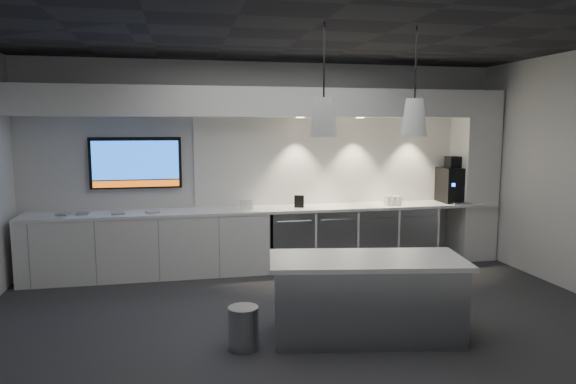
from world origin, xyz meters
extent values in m
plane|color=#2D2D2F|center=(0.00, 0.00, 0.00)|extent=(7.00, 7.00, 0.00)
plane|color=black|center=(0.00, 0.00, 3.00)|extent=(7.00, 7.00, 0.00)
plane|color=silver|center=(0.00, 2.50, 1.50)|extent=(7.00, 0.00, 7.00)
plane|color=silver|center=(0.00, -2.50, 1.50)|extent=(7.00, 0.00, 7.00)
cube|color=white|center=(0.00, 2.17, 0.88)|extent=(6.80, 0.65, 0.04)
cube|color=white|center=(-1.75, 2.17, 0.43)|extent=(3.30, 0.63, 0.86)
cube|color=gray|center=(0.25, 2.17, 0.42)|extent=(0.60, 0.61, 0.85)
cube|color=gray|center=(0.88, 2.17, 0.42)|extent=(0.60, 0.61, 0.85)
cube|color=gray|center=(1.51, 2.17, 0.42)|extent=(0.60, 0.61, 0.85)
cube|color=gray|center=(2.14, 2.17, 0.42)|extent=(0.60, 0.61, 0.85)
cube|color=white|center=(1.20, 2.48, 1.55)|extent=(4.60, 0.03, 1.30)
cube|color=white|center=(0.00, 2.20, 2.40)|extent=(6.90, 0.60, 0.40)
cube|color=white|center=(3.20, 2.20, 1.30)|extent=(0.55, 0.55, 2.60)
cube|color=black|center=(-1.90, 2.45, 1.56)|extent=(1.25, 0.06, 0.72)
cube|color=#1247B1|center=(-1.90, 2.42, 1.60)|extent=(1.17, 0.00, 0.54)
cube|color=#C34D0B|center=(-1.90, 2.42, 1.27)|extent=(1.17, 0.00, 0.09)
cube|color=gray|center=(0.46, -0.42, 0.38)|extent=(1.89, 1.01, 0.75)
cube|color=white|center=(0.46, -0.42, 0.78)|extent=(1.99, 1.11, 0.04)
cylinder|color=gray|center=(-0.75, -0.44, 0.20)|extent=(0.35, 0.35, 0.40)
cube|color=black|center=(2.85, 2.20, 1.17)|extent=(0.40, 0.44, 0.53)
cube|color=black|center=(2.85, 2.20, 1.52)|extent=(0.22, 0.22, 0.18)
cube|color=gray|center=(2.85, 1.97, 0.92)|extent=(0.29, 0.20, 0.03)
cube|color=black|center=(0.38, 2.14, 0.99)|extent=(0.14, 0.06, 0.18)
cube|color=white|center=(-0.40, 2.06, 0.97)|extent=(0.18, 0.06, 0.14)
cube|color=gray|center=(-2.82, 2.14, 0.91)|extent=(0.20, 0.20, 0.02)
cube|color=gray|center=(-2.59, 2.17, 0.91)|extent=(0.17, 0.17, 0.02)
cube|color=gray|center=(-2.12, 2.08, 0.91)|extent=(0.19, 0.19, 0.02)
cube|color=gray|center=(-1.68, 2.09, 0.91)|extent=(0.20, 0.20, 0.02)
cone|color=white|center=(0.01, -0.42, 2.15)|extent=(0.25, 0.25, 0.36)
cylinder|color=black|center=(0.01, -0.42, 2.68)|extent=(0.02, 0.02, 0.70)
cone|color=white|center=(0.91, -0.42, 2.15)|extent=(0.25, 0.25, 0.36)
cylinder|color=black|center=(0.91, -0.42, 2.68)|extent=(0.02, 0.02, 0.70)
camera|label=1|loc=(-1.29, -5.02, 2.06)|focal=32.00mm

